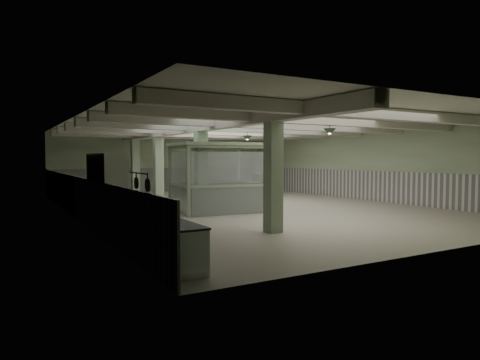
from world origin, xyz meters
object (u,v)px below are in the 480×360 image
prep_counter (148,234)px  guard_booth (216,166)px  filing_cabinet (261,191)px  walkin_cooler (107,191)px

prep_counter → guard_booth: (4.83, 6.22, 1.38)m
guard_booth → filing_cabinet: bearing=2.8°
guard_booth → walkin_cooler: bearing=-145.4°
filing_cabinet → guard_booth: bearing=159.2°
prep_counter → walkin_cooler: size_ratio=1.83×
guard_booth → prep_counter: bearing=-121.9°
prep_counter → filing_cabinet: (6.91, 6.11, 0.28)m
prep_counter → filing_cabinet: filing_cabinet is taller
walkin_cooler → prep_counter: bearing=-88.6°
prep_counter → walkin_cooler: (-0.08, 3.54, 0.73)m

